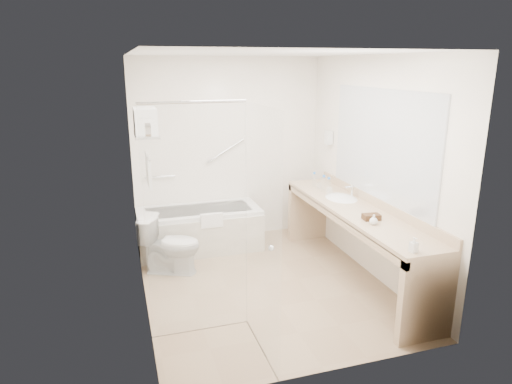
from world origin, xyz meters
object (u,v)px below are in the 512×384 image
object	(u,v)px
toilet	(171,245)
amenity_basket	(371,217)
bathtub	(200,229)
water_bottle_left	(329,186)
vanity_counter	(354,226)

from	to	relation	value
toilet	amenity_basket	size ratio (longest dim) A/B	4.02
bathtub	toilet	distance (m)	0.76
amenity_basket	water_bottle_left	bearing A→B (deg)	88.26
water_bottle_left	bathtub	bearing A→B (deg)	154.70
amenity_basket	water_bottle_left	size ratio (longest dim) A/B	0.89
vanity_counter	toilet	distance (m)	2.14
bathtub	amenity_basket	world-z (taller)	amenity_basket
bathtub	vanity_counter	xyz separation A→B (m)	(1.52, -1.39, 0.36)
bathtub	water_bottle_left	distance (m)	1.80
bathtub	amenity_basket	xyz separation A→B (m)	(1.48, -1.79, 0.60)
vanity_counter	amenity_basket	distance (m)	0.47
amenity_basket	water_bottle_left	world-z (taller)	water_bottle_left
vanity_counter	water_bottle_left	xyz separation A→B (m)	(-0.01, 0.67, 0.30)
toilet	amenity_basket	xyz separation A→B (m)	(1.93, -1.18, 0.54)
toilet	water_bottle_left	size ratio (longest dim) A/B	3.56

